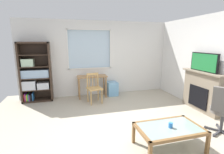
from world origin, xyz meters
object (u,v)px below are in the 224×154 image
desk_under_window (92,80)px  tv (204,62)px  bookshelf (35,75)px  sippy_cup (171,125)px  plastic_drawer_unit (112,88)px  office_chair (224,108)px  fireplace (201,91)px  wooden_chair (94,88)px  coffee_table (169,130)px

desk_under_window → tv: bearing=-35.2°
bookshelf → sippy_cup: (2.60, -3.25, -0.38)m
bookshelf → sippy_cup: 4.18m
plastic_drawer_unit → office_chair: bearing=-64.9°
bookshelf → fireplace: size_ratio=1.45×
wooden_chair → fireplace: 2.99m
office_chair → coffee_table: office_chair is taller
desk_under_window → wooden_chair: 0.53m
fireplace → coffee_table: 2.20m
desk_under_window → plastic_drawer_unit: (0.70, 0.05, -0.37)m
wooden_chair → office_chair: (2.15, -2.48, 0.09)m
wooden_chair → plastic_drawer_unit: (0.72, 0.56, -0.23)m
fireplace → coffee_table: bearing=-145.2°
wooden_chair → sippy_cup: size_ratio=10.00×
wooden_chair → sippy_cup: 2.76m
plastic_drawer_unit → fireplace: (1.95, -1.91, 0.31)m
plastic_drawer_unit → sippy_cup: bearing=-87.2°
fireplace → sippy_cup: size_ratio=14.05×
tv → bookshelf: bearing=155.7°
tv → sippy_cup: bearing=-144.4°
bookshelf → tv: (4.38, -1.97, 0.49)m
office_chair → wooden_chair: bearing=130.9°
desk_under_window → fireplace: 3.24m
wooden_chair → office_chair: office_chair is taller
plastic_drawer_unit → office_chair: 3.38m
fireplace → tv: bearing=180.0°
bookshelf → coffee_table: bookshelf is taller
bookshelf → coffee_table: (2.60, -3.22, -0.48)m
fireplace → tv: 0.77m
tv → coffee_table: (-1.78, -1.25, -0.96)m
desk_under_window → sippy_cup: size_ratio=10.77×
bookshelf → plastic_drawer_unit: size_ratio=3.92×
desk_under_window → coffee_table: (0.85, -3.11, -0.25)m
wooden_chair → plastic_drawer_unit: size_ratio=1.92×
bookshelf → tv: 4.83m
coffee_table → sippy_cup: bearing=-78.0°
wooden_chair → plastic_drawer_unit: 0.94m
bookshelf → desk_under_window: (1.74, -0.11, -0.22)m
tv → office_chair: 1.45m
coffee_table → wooden_chair: bearing=108.5°
tv → sippy_cup: size_ratio=9.54×
wooden_chair → coffee_table: 2.74m
plastic_drawer_unit → bookshelf: bearing=178.6°
bookshelf → office_chair: bookshelf is taller
plastic_drawer_unit → sippy_cup: 3.20m
office_chair → tv: bearing=66.0°
desk_under_window → tv: 3.31m
desk_under_window → coffee_table: desk_under_window is taller
sippy_cup → office_chair: bearing=6.2°
bookshelf → coffee_table: 4.17m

